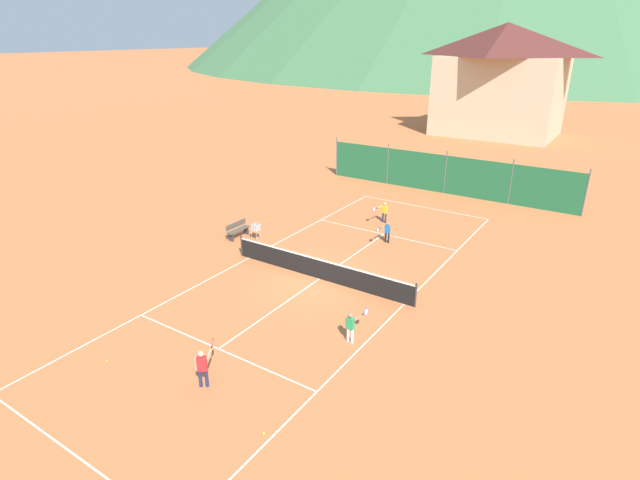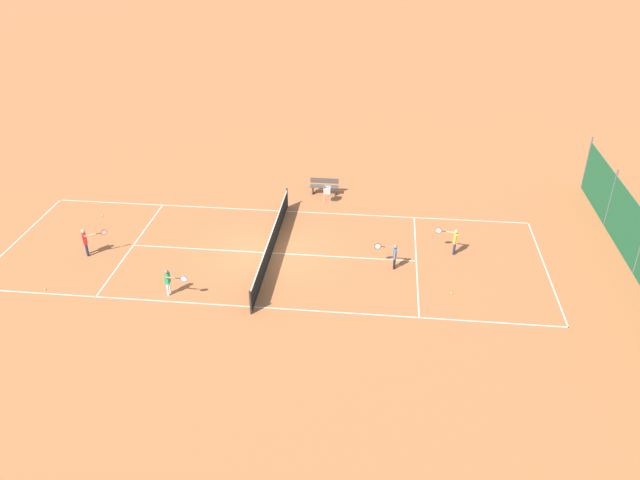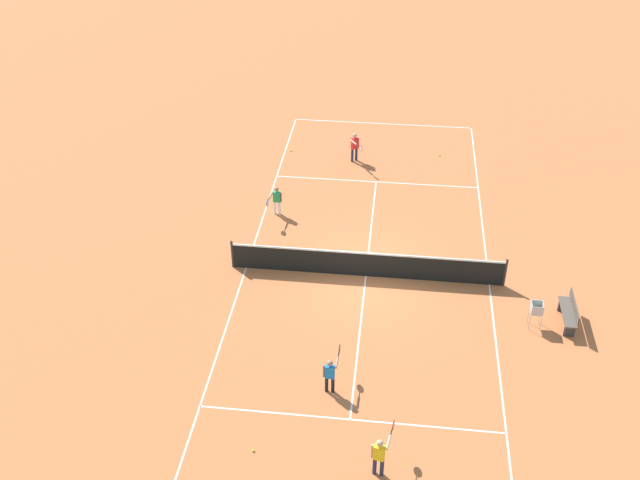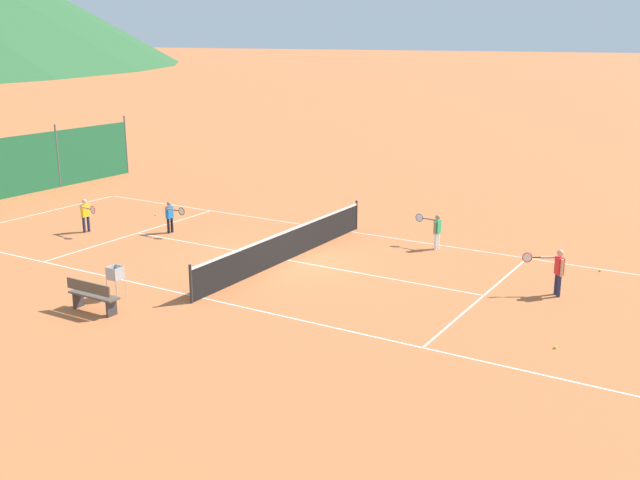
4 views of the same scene
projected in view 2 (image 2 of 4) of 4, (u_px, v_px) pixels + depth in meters
name	position (u px, v px, depth m)	size (l,w,h in m)	color
ground_plane	(272.00, 253.00, 27.80)	(600.00, 600.00, 0.00)	#BC6638
court_line_markings	(272.00, 253.00, 27.80)	(8.25, 23.85, 0.01)	white
tennis_net	(271.00, 243.00, 27.55)	(9.18, 0.08, 1.06)	#2D2D2D
player_far_service	(394.00, 254.00, 26.41)	(0.41, 0.97, 1.15)	black
player_near_baseline	(86.00, 240.00, 27.30)	(0.57, 1.07, 1.30)	#23284C
player_near_service	(169.00, 280.00, 24.67)	(0.43, 0.97, 1.17)	white
player_far_baseline	(454.00, 240.00, 27.43)	(0.54, 0.98, 1.21)	#23284C
tennis_ball_by_net_left	(452.00, 293.00, 25.02)	(0.07, 0.07, 0.07)	#CCE033
tennis_ball_by_net_right	(45.00, 289.00, 25.26)	(0.07, 0.07, 0.07)	#CCE033
tennis_ball_service_box	(102.00, 216.00, 30.85)	(0.07, 0.07, 0.07)	#CCE033
ball_hopper	(327.00, 191.00, 31.86)	(0.36, 0.36, 0.89)	#B7B7BC
courtside_bench	(324.00, 186.00, 32.89)	(0.36, 1.50, 0.84)	#51473D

